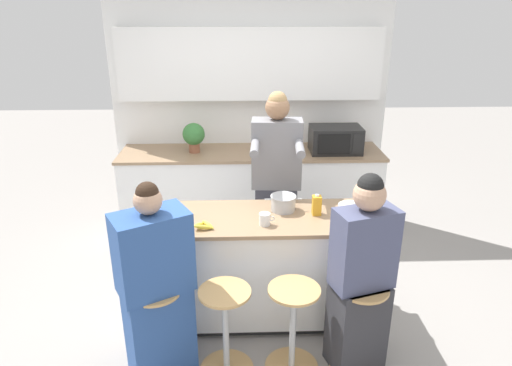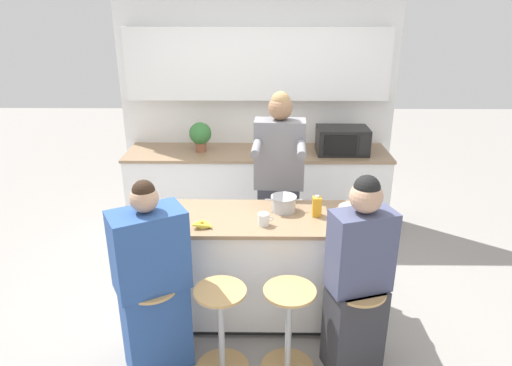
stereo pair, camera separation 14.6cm
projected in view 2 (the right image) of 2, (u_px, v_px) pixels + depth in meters
ground_plane at (256, 314)px, 3.81m from camera, size 16.00×16.00×0.00m
wall_back at (258, 90)px, 4.98m from camera, size 3.03×0.22×2.70m
back_counter at (257, 191)px, 5.09m from camera, size 2.82×0.66×0.93m
kitchen_island at (256, 267)px, 3.65m from camera, size 1.73×0.64×0.91m
bar_stool_leftmost at (155, 325)px, 3.15m from camera, size 0.38×0.38×0.66m
bar_stool_center_left at (221, 329)px, 3.12m from camera, size 0.38×0.38×0.66m
bar_stool_center_right at (289, 328)px, 3.12m from camera, size 0.38×0.38×0.66m
bar_stool_rightmost at (356, 328)px, 3.12m from camera, size 0.38×0.38×0.66m
person_cooking at (279, 191)px, 4.03m from camera, size 0.46×0.57×1.76m
person_wrapped_blanket at (153, 285)px, 3.04m from camera, size 0.55×0.48×1.42m
person_seated_near at (358, 286)px, 3.03m from camera, size 0.45×0.36×1.46m
cooking_pot at (284, 203)px, 3.56m from camera, size 0.29×0.20×0.12m
fruit_bowl at (352, 211)px, 3.50m from camera, size 0.21×0.21×0.07m
coffee_cup_near at (264, 219)px, 3.33m from camera, size 0.12×0.08×0.09m
banana_bunch at (202, 225)px, 3.30m from camera, size 0.17×0.12×0.05m
juice_carton at (317, 206)px, 3.47m from camera, size 0.07×0.07×0.17m
microwave at (342, 140)px, 4.81m from camera, size 0.54×0.36×0.28m
potted_plant at (200, 135)px, 4.85m from camera, size 0.24×0.24×0.32m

